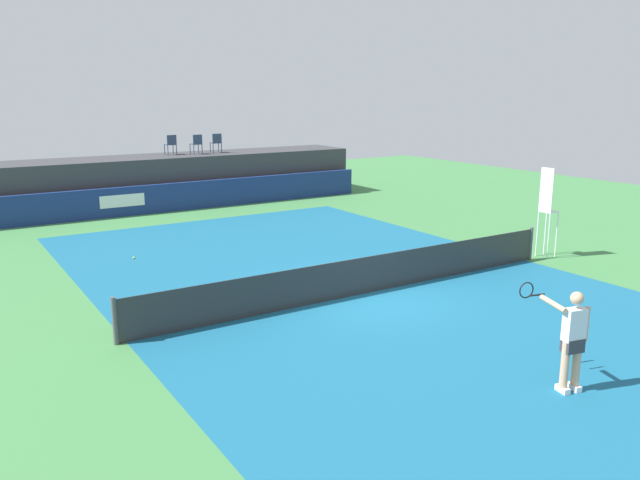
{
  "coord_description": "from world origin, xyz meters",
  "views": [
    {
      "loc": [
        -9.11,
        -12.29,
        4.97
      ],
      "look_at": [
        -0.07,
        2.0,
        1.0
      ],
      "focal_mm": 35.54,
      "sensor_mm": 36.0,
      "label": 1
    }
  ],
  "objects": [
    {
      "name": "ground_plane",
      "position": [
        0.0,
        3.0,
        0.0
      ],
      "size": [
        48.0,
        48.0,
        0.0
      ],
      "primitive_type": "plane",
      "color": "#3D7A42"
    },
    {
      "name": "tennis_player",
      "position": [
        -0.24,
        -6.15,
        0.96
      ],
      "size": [
        0.56,
        1.22,
        1.77
      ],
      "color": "white",
      "rests_on": "court_inner"
    },
    {
      "name": "sponsor_wall",
      "position": [
        -0.01,
        13.5,
        0.6
      ],
      "size": [
        18.0,
        0.22,
        1.2
      ],
      "color": "navy",
      "rests_on": "ground"
    },
    {
      "name": "net_post_near",
      "position": [
        -6.2,
        0.0,
        0.5
      ],
      "size": [
        0.1,
        0.1,
        1.0
      ],
      "primitive_type": "cylinder",
      "color": "#4C4C51",
      "rests_on": "ground"
    },
    {
      "name": "tennis_ball",
      "position": [
        -3.95,
        6.5,
        0.04
      ],
      "size": [
        0.07,
        0.07,
        0.07
      ],
      "primitive_type": "sphere",
      "color": "#D8EA33",
      "rests_on": "court_inner"
    },
    {
      "name": "umpire_chair",
      "position": [
        6.81,
        -0.01,
        1.59
      ],
      "size": [
        0.46,
        0.46,
        2.76
      ],
      "color": "white",
      "rests_on": "ground"
    },
    {
      "name": "spectator_chair_far_left",
      "position": [
        0.51,
        15.44,
        2.69
      ],
      "size": [
        0.46,
        0.46,
        0.89
      ],
      "color": "#2D3D56",
      "rests_on": "spectator_platform"
    },
    {
      "name": "spectator_chair_center",
      "position": [
        2.61,
        15.22,
        2.69
      ],
      "size": [
        0.47,
        0.47,
        0.89
      ],
      "color": "#2D3D56",
      "rests_on": "spectator_platform"
    },
    {
      "name": "net_post_far",
      "position": [
        6.2,
        0.0,
        0.5
      ],
      "size": [
        0.1,
        0.1,
        1.0
      ],
      "primitive_type": "cylinder",
      "color": "#4C4C51",
      "rests_on": "ground"
    },
    {
      "name": "court_inner",
      "position": [
        0.0,
        0.0,
        0.0
      ],
      "size": [
        12.0,
        22.0,
        0.0
      ],
      "primitive_type": "cube",
      "color": "#16597A",
      "rests_on": "ground"
    },
    {
      "name": "spectator_platform",
      "position": [
        0.0,
        15.3,
        1.1
      ],
      "size": [
        18.0,
        2.8,
        2.2
      ],
      "primitive_type": "cube",
      "color": "#38383D",
      "rests_on": "ground"
    },
    {
      "name": "spectator_chair_left",
      "position": [
        1.58,
        15.05,
        2.69
      ],
      "size": [
        0.46,
        0.46,
        0.89
      ],
      "color": "#2D3D56",
      "rests_on": "spectator_platform"
    },
    {
      "name": "tennis_net",
      "position": [
        0.0,
        0.0,
        0.47
      ],
      "size": [
        12.4,
        0.02,
        0.95
      ],
      "primitive_type": "cube",
      "color": "#2D2D2D",
      "rests_on": "ground"
    }
  ]
}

